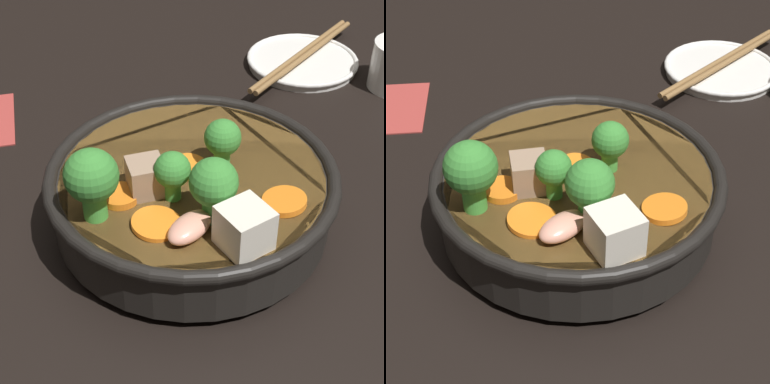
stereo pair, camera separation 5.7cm
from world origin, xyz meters
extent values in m
plane|color=black|center=(0.00, 0.00, 0.00)|extent=(3.00, 3.00, 0.00)
cylinder|color=black|center=(0.00, 0.00, 0.01)|extent=(0.14, 0.14, 0.01)
cylinder|color=black|center=(0.00, 0.00, 0.03)|extent=(0.25, 0.25, 0.05)
torus|color=black|center=(0.00, 0.00, 0.06)|extent=(0.26, 0.26, 0.01)
cylinder|color=brown|center=(0.00, 0.00, 0.05)|extent=(0.23, 0.23, 0.03)
cylinder|color=orange|center=(-0.01, 0.00, 0.06)|extent=(0.05, 0.05, 0.01)
cylinder|color=orange|center=(0.06, -0.04, 0.06)|extent=(0.04, 0.04, 0.01)
cylinder|color=orange|center=(0.02, -0.06, 0.06)|extent=(0.05, 0.05, 0.01)
cylinder|color=orange|center=(0.05, 0.07, 0.06)|extent=(0.05, 0.05, 0.01)
cylinder|color=green|center=(-0.01, 0.03, 0.07)|extent=(0.01, 0.01, 0.02)
sphere|color=#388433|center=(-0.01, 0.03, 0.09)|extent=(0.03, 0.03, 0.03)
cylinder|color=green|center=(0.06, 0.01, 0.07)|extent=(0.02, 0.02, 0.02)
sphere|color=#388433|center=(0.06, 0.01, 0.10)|extent=(0.04, 0.04, 0.04)
cylinder|color=green|center=(0.03, -0.02, 0.07)|extent=(0.01, 0.01, 0.02)
sphere|color=#388433|center=(0.03, -0.02, 0.09)|extent=(0.03, 0.03, 0.03)
cylinder|color=green|center=(0.04, -0.08, 0.07)|extent=(0.02, 0.02, 0.03)
sphere|color=#388433|center=(0.04, -0.08, 0.10)|extent=(0.04, 0.04, 0.04)
cube|color=#9E7F66|center=(0.02, -0.04, 0.07)|extent=(0.03, 0.03, 0.03)
cube|color=silver|center=(0.09, 0.03, 0.08)|extent=(0.05, 0.05, 0.03)
ellipsoid|color=#EA9E84|center=(0.08, -0.01, 0.07)|extent=(0.05, 0.05, 0.02)
cylinder|color=white|center=(-0.28, 0.19, 0.01)|extent=(0.14, 0.14, 0.01)
torus|color=white|center=(-0.28, 0.19, 0.01)|extent=(0.14, 0.14, 0.01)
cylinder|color=olive|center=(-0.28, 0.19, 0.02)|extent=(0.17, 0.17, 0.01)
cylinder|color=olive|center=(-0.29, 0.18, 0.02)|extent=(0.17, 0.17, 0.01)
camera|label=1|loc=(0.44, -0.07, 0.40)|focal=60.00mm
camera|label=2|loc=(0.44, -0.01, 0.40)|focal=60.00mm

